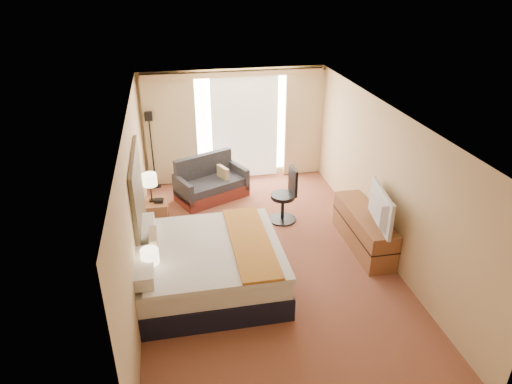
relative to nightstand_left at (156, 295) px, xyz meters
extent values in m
cube|color=maroon|center=(1.87, 1.05, -0.28)|extent=(4.20, 7.00, 0.02)
cube|color=silver|center=(1.87, 1.05, 2.33)|extent=(4.20, 7.00, 0.02)
cube|color=tan|center=(1.87, 4.55, 1.02)|extent=(4.20, 0.02, 2.60)
cube|color=tan|center=(1.87, -2.45, 1.02)|extent=(4.20, 0.02, 2.60)
cube|color=tan|center=(-0.23, 1.05, 1.02)|extent=(0.02, 7.00, 2.60)
cube|color=tan|center=(3.97, 1.05, 1.02)|extent=(0.02, 7.00, 2.60)
cube|color=black|center=(-0.19, 1.25, 1.01)|extent=(0.06, 1.85, 1.50)
cube|color=#955C36|center=(0.00, 0.00, 0.00)|extent=(0.45, 0.52, 0.55)
cube|color=#955C36|center=(0.00, 2.50, 0.00)|extent=(0.45, 0.52, 0.55)
cube|color=#955C36|center=(3.70, 1.05, 0.07)|extent=(0.50, 1.80, 0.70)
cube|color=white|center=(2.12, 4.52, 1.04)|extent=(2.30, 0.02, 2.30)
cube|color=beige|center=(0.42, 4.43, 0.99)|extent=(1.15, 0.09, 2.50)
cube|color=beige|center=(3.52, 4.43, 0.99)|extent=(0.90, 0.09, 2.50)
cube|color=white|center=(2.12, 4.48, 0.99)|extent=(1.55, 0.04, 2.50)
cube|color=tan|center=(1.87, 4.39, 2.25)|extent=(4.00, 0.16, 0.12)
cube|color=black|center=(0.82, 0.40, -0.09)|extent=(2.28, 2.06, 0.38)
cube|color=silver|center=(0.82, 0.40, 0.27)|extent=(2.22, 2.01, 0.33)
cube|color=silver|center=(0.91, 0.40, 0.46)|extent=(2.08, 2.08, 0.08)
cube|color=#B07528|center=(1.49, 0.40, 0.51)|extent=(0.60, 2.08, 0.04)
cube|color=silver|center=(-0.12, -0.10, 0.59)|extent=(0.30, 0.85, 0.20)
cube|color=silver|center=(-0.12, 0.90, 0.59)|extent=(0.30, 0.85, 0.20)
cube|color=beige|center=(0.03, 0.40, 0.64)|extent=(0.11, 0.46, 0.39)
cube|color=maroon|center=(1.20, 3.50, -0.14)|extent=(1.69, 1.35, 0.27)
cube|color=#323338|center=(1.22, 3.45, 0.08)|extent=(1.53, 1.16, 0.17)
cube|color=#323338|center=(1.07, 3.79, 0.37)|extent=(1.32, 0.71, 0.59)
cube|color=#323338|center=(0.57, 3.21, 0.11)|extent=(0.43, 0.77, 0.48)
cube|color=#323338|center=(1.83, 3.79, 0.11)|extent=(0.43, 0.77, 0.48)
cube|color=beige|center=(1.46, 3.56, 0.26)|extent=(0.23, 0.37, 0.34)
cube|color=black|center=(-0.03, 4.35, -0.26)|extent=(0.23, 0.23, 0.02)
cylinder|color=black|center=(-0.03, 4.35, 0.55)|extent=(0.03, 0.03, 1.60)
cube|color=black|center=(-0.03, 4.35, 1.42)|extent=(0.16, 0.16, 0.19)
cylinder|color=black|center=(2.49, 2.26, -0.26)|extent=(0.55, 0.55, 0.03)
cylinder|color=black|center=(2.49, 2.26, 0.01)|extent=(0.07, 0.07, 0.50)
cylinder|color=black|center=(2.49, 2.26, 0.26)|extent=(0.48, 0.48, 0.08)
cube|color=black|center=(2.69, 2.27, 0.58)|extent=(0.08, 0.44, 0.55)
cube|color=black|center=(-0.02, -0.01, 0.29)|extent=(0.09, 0.09, 0.04)
cylinder|color=black|center=(-0.02, -0.01, 0.47)|extent=(0.03, 0.03, 0.32)
cylinder|color=beige|center=(-0.02, -0.01, 0.71)|extent=(0.26, 0.26, 0.22)
cube|color=black|center=(-0.05, 2.52, 0.29)|extent=(0.10, 0.10, 0.04)
cylinder|color=black|center=(-0.05, 2.52, 0.49)|extent=(0.03, 0.03, 0.34)
cylinder|color=beige|center=(-0.05, 2.52, 0.74)|extent=(0.27, 0.27, 0.24)
cube|color=#8EB8DC|center=(0.01, -0.03, 0.33)|extent=(0.13, 0.13, 0.10)
cube|color=black|center=(0.08, 2.45, 0.31)|extent=(0.18, 0.15, 0.07)
imported|color=black|center=(3.65, 0.65, 0.75)|extent=(0.31, 1.13, 0.65)
camera|label=1|loc=(0.42, -5.52, 4.40)|focal=32.00mm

